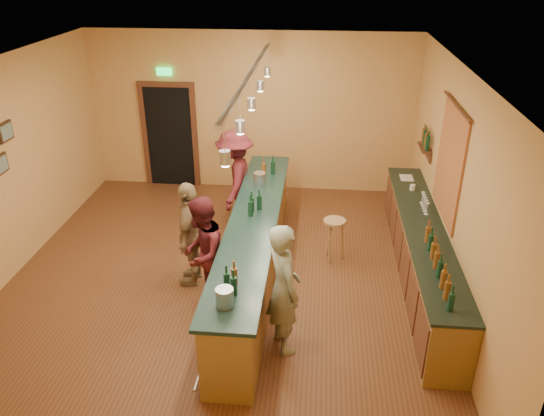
# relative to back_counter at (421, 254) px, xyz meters

# --- Properties ---
(floor) EXTENTS (7.00, 7.00, 0.00)m
(floor) POSITION_rel_back_counter_xyz_m (-2.97, -0.18, -0.49)
(floor) COLOR #553218
(floor) RESTS_ON ground
(ceiling) EXTENTS (6.50, 7.00, 0.02)m
(ceiling) POSITION_rel_back_counter_xyz_m (-2.97, -0.18, 2.71)
(ceiling) COLOR silver
(ceiling) RESTS_ON wall_back
(wall_back) EXTENTS (6.50, 0.02, 3.20)m
(wall_back) POSITION_rel_back_counter_xyz_m (-2.97, 3.32, 1.11)
(wall_back) COLOR tan
(wall_back) RESTS_ON floor
(wall_front) EXTENTS (6.50, 0.02, 3.20)m
(wall_front) POSITION_rel_back_counter_xyz_m (-2.97, -3.68, 1.11)
(wall_front) COLOR tan
(wall_front) RESTS_ON floor
(wall_left) EXTENTS (0.02, 7.00, 3.20)m
(wall_left) POSITION_rel_back_counter_xyz_m (-6.22, -0.18, 1.11)
(wall_left) COLOR tan
(wall_left) RESTS_ON floor
(wall_right) EXTENTS (0.02, 7.00, 3.20)m
(wall_right) POSITION_rel_back_counter_xyz_m (0.28, -0.18, 1.11)
(wall_right) COLOR tan
(wall_right) RESTS_ON floor
(doorway) EXTENTS (1.15, 0.09, 2.48)m
(doorway) POSITION_rel_back_counter_xyz_m (-4.67, 3.30, 0.64)
(doorway) COLOR black
(doorway) RESTS_ON wall_back
(tapestry) EXTENTS (0.03, 1.40, 1.60)m
(tapestry) POSITION_rel_back_counter_xyz_m (0.26, 0.22, 1.36)
(tapestry) COLOR maroon
(tapestry) RESTS_ON wall_right
(bottle_shelf) EXTENTS (0.17, 0.55, 0.54)m
(bottle_shelf) POSITION_rel_back_counter_xyz_m (0.20, 1.72, 1.18)
(bottle_shelf) COLOR #442014
(bottle_shelf) RESTS_ON wall_right
(back_counter) EXTENTS (0.60, 4.55, 1.27)m
(back_counter) POSITION_rel_back_counter_xyz_m (0.00, 0.00, 0.00)
(back_counter) COLOR brown
(back_counter) RESTS_ON floor
(tasting_bar) EXTENTS (0.73, 5.10, 1.38)m
(tasting_bar) POSITION_rel_back_counter_xyz_m (-2.49, -0.18, 0.12)
(tasting_bar) COLOR brown
(tasting_bar) RESTS_ON floor
(pendant_track) EXTENTS (0.11, 4.60, 0.50)m
(pendant_track) POSITION_rel_back_counter_xyz_m (-2.49, -0.18, 2.50)
(pendant_track) COLOR silver
(pendant_track) RESTS_ON ceiling
(bartender) EXTENTS (0.64, 0.75, 1.74)m
(bartender) POSITION_rel_back_counter_xyz_m (-1.94, -1.63, 0.38)
(bartender) COLOR gray
(bartender) RESTS_ON floor
(customer_a) EXTENTS (0.68, 0.84, 1.64)m
(customer_a) POSITION_rel_back_counter_xyz_m (-3.11, -0.84, 0.33)
(customer_a) COLOR #59191E
(customer_a) RESTS_ON floor
(customer_b) EXTENTS (0.42, 0.96, 1.63)m
(customer_b) POSITION_rel_back_counter_xyz_m (-3.41, -0.29, 0.33)
(customer_b) COLOR #997A51
(customer_b) RESTS_ON floor
(customer_c) EXTENTS (0.67, 1.16, 1.80)m
(customer_c) POSITION_rel_back_counter_xyz_m (-3.04, 1.56, 0.41)
(customer_c) COLOR #59191E
(customer_c) RESTS_ON floor
(bar_stool) EXTENTS (0.35, 0.35, 0.73)m
(bar_stool) POSITION_rel_back_counter_xyz_m (-1.29, 0.51, 0.10)
(bar_stool) COLOR #A4844A
(bar_stool) RESTS_ON floor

